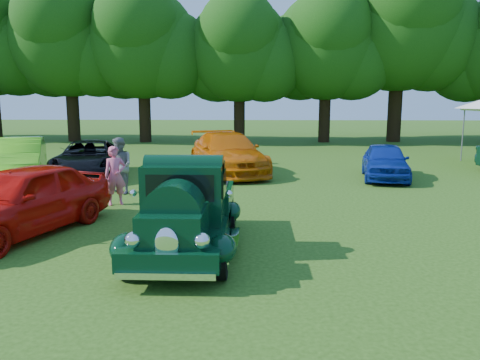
{
  "coord_description": "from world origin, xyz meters",
  "views": [
    {
      "loc": [
        1.51,
        -8.3,
        2.81
      ],
      "look_at": [
        1.15,
        1.69,
        1.1
      ],
      "focal_mm": 35.0,
      "sensor_mm": 36.0,
      "label": 1
    }
  ],
  "objects_px": {
    "back_car_orange": "(228,153)",
    "spectator_grey": "(120,166)",
    "back_car_lime": "(20,159)",
    "back_car_blue": "(385,161)",
    "spectator_pink": "(115,176)",
    "hero_pickup": "(187,213)",
    "back_car_black": "(89,159)",
    "red_convertible": "(20,200)"
  },
  "relations": [
    {
      "from": "back_car_orange",
      "to": "spectator_grey",
      "type": "xyz_separation_m",
      "value": [
        -3.0,
        -4.14,
        0.07
      ]
    },
    {
      "from": "back_car_lime",
      "to": "spectator_grey",
      "type": "distance_m",
      "value": 5.08
    },
    {
      "from": "back_car_lime",
      "to": "back_car_orange",
      "type": "relative_size",
      "value": 0.83
    },
    {
      "from": "back_car_blue",
      "to": "spectator_pink",
      "type": "distance_m",
      "value": 9.59
    },
    {
      "from": "hero_pickup",
      "to": "spectator_pink",
      "type": "xyz_separation_m",
      "value": [
        -2.51,
        3.83,
        0.07
      ]
    },
    {
      "from": "back_car_black",
      "to": "spectator_pink",
      "type": "xyz_separation_m",
      "value": [
        2.41,
        -4.67,
        0.13
      ]
    },
    {
      "from": "red_convertible",
      "to": "back_car_blue",
      "type": "relative_size",
      "value": 1.15
    },
    {
      "from": "hero_pickup",
      "to": "back_car_lime",
      "type": "height_order",
      "value": "hero_pickup"
    },
    {
      "from": "spectator_pink",
      "to": "spectator_grey",
      "type": "relative_size",
      "value": 0.93
    },
    {
      "from": "hero_pickup",
      "to": "back_car_black",
      "type": "xyz_separation_m",
      "value": [
        -4.92,
        8.5,
        -0.06
      ]
    },
    {
      "from": "spectator_pink",
      "to": "spectator_grey",
      "type": "distance_m",
      "value": 1.55
    },
    {
      "from": "back_car_lime",
      "to": "back_car_blue",
      "type": "xyz_separation_m",
      "value": [
        13.14,
        0.5,
        -0.09
      ]
    },
    {
      "from": "back_car_lime",
      "to": "back_car_orange",
      "type": "xyz_separation_m",
      "value": [
        7.39,
        1.59,
        0.05
      ]
    },
    {
      "from": "back_car_black",
      "to": "spectator_pink",
      "type": "bearing_deg",
      "value": -74.24
    },
    {
      "from": "red_convertible",
      "to": "back_car_orange",
      "type": "height_order",
      "value": "back_car_orange"
    },
    {
      "from": "back_car_black",
      "to": "back_car_orange",
      "type": "xyz_separation_m",
      "value": [
        5.1,
        0.98,
        0.12
      ]
    },
    {
      "from": "red_convertible",
      "to": "back_car_lime",
      "type": "bearing_deg",
      "value": 134.97
    },
    {
      "from": "back_car_lime",
      "to": "spectator_pink",
      "type": "distance_m",
      "value": 6.21
    },
    {
      "from": "back_car_blue",
      "to": "back_car_black",
      "type": "bearing_deg",
      "value": -170.43
    },
    {
      "from": "spectator_grey",
      "to": "back_car_blue",
      "type": "bearing_deg",
      "value": 59.78
    },
    {
      "from": "back_car_blue",
      "to": "spectator_pink",
      "type": "height_order",
      "value": "spectator_pink"
    },
    {
      "from": "back_car_blue",
      "to": "spectator_grey",
      "type": "height_order",
      "value": "spectator_grey"
    },
    {
      "from": "back_car_black",
      "to": "spectator_grey",
      "type": "bearing_deg",
      "value": -67.94
    },
    {
      "from": "hero_pickup",
      "to": "spectator_grey",
      "type": "relative_size",
      "value": 2.51
    },
    {
      "from": "red_convertible",
      "to": "back_car_lime",
      "type": "relative_size",
      "value": 0.97
    },
    {
      "from": "back_car_orange",
      "to": "spectator_grey",
      "type": "relative_size",
      "value": 3.16
    },
    {
      "from": "back_car_orange",
      "to": "back_car_blue",
      "type": "relative_size",
      "value": 1.43
    },
    {
      "from": "red_convertible",
      "to": "back_car_lime",
      "type": "height_order",
      "value": "red_convertible"
    },
    {
      "from": "spectator_pink",
      "to": "spectator_grey",
      "type": "bearing_deg",
      "value": 73.6
    },
    {
      "from": "back_car_black",
      "to": "spectator_grey",
      "type": "relative_size",
      "value": 2.81
    },
    {
      "from": "back_car_lime",
      "to": "back_car_black",
      "type": "relative_size",
      "value": 0.93
    },
    {
      "from": "red_convertible",
      "to": "back_car_orange",
      "type": "relative_size",
      "value": 0.81
    },
    {
      "from": "back_car_lime",
      "to": "back_car_black",
      "type": "height_order",
      "value": "back_car_lime"
    },
    {
      "from": "red_convertible",
      "to": "back_car_black",
      "type": "relative_size",
      "value": 0.91
    },
    {
      "from": "hero_pickup",
      "to": "back_car_black",
      "type": "distance_m",
      "value": 9.83
    },
    {
      "from": "red_convertible",
      "to": "back_car_blue",
      "type": "height_order",
      "value": "red_convertible"
    },
    {
      "from": "back_car_lime",
      "to": "spectator_pink",
      "type": "relative_size",
      "value": 2.81
    },
    {
      "from": "spectator_grey",
      "to": "red_convertible",
      "type": "bearing_deg",
      "value": -60.12
    },
    {
      "from": "back_car_lime",
      "to": "back_car_orange",
      "type": "bearing_deg",
      "value": -9.34
    },
    {
      "from": "back_car_orange",
      "to": "hero_pickup",
      "type": "bearing_deg",
      "value": -109.17
    },
    {
      "from": "back_car_orange",
      "to": "spectator_pink",
      "type": "distance_m",
      "value": 6.26
    },
    {
      "from": "back_car_black",
      "to": "spectator_pink",
      "type": "height_order",
      "value": "spectator_pink"
    }
  ]
}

